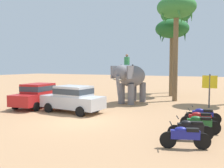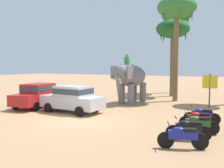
# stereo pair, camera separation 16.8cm
# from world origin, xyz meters

# --- Properties ---
(ground_plane) EXTENTS (120.00, 120.00, 0.00)m
(ground_plane) POSITION_xyz_m (0.00, 0.00, 0.00)
(ground_plane) COLOR tan
(car_sedan_foreground) EXTENTS (4.20, 2.07, 1.70)m
(car_sedan_foreground) POSITION_xyz_m (-1.78, 1.94, 0.93)
(car_sedan_foreground) COLOR #B7BABF
(car_sedan_foreground) RESTS_ON ground
(car_parked_far_side) EXTENTS (2.23, 4.27, 1.70)m
(car_parked_far_side) POSITION_xyz_m (-5.15, 2.36, 0.93)
(car_parked_far_side) COLOR red
(car_parked_far_side) RESTS_ON ground
(elephant_with_mahout) EXTENTS (2.09, 3.98, 3.88)m
(elephant_with_mahout) POSITION_xyz_m (0.07, 7.19, 1.99)
(elephant_with_mahout) COLOR slate
(elephant_with_mahout) RESTS_ON ground
(motorcycle_nearest_camera) EXTENTS (1.73, 0.78, 0.94)m
(motorcycle_nearest_camera) POSITION_xyz_m (5.91, -1.92, 0.46)
(motorcycle_nearest_camera) COLOR black
(motorcycle_nearest_camera) RESTS_ON ground
(motorcycle_second_in_row) EXTENTS (1.73, 0.78, 0.94)m
(motorcycle_second_in_row) POSITION_xyz_m (5.91, -0.78, 0.46)
(motorcycle_second_in_row) COLOR black
(motorcycle_second_in_row) RESTS_ON ground
(motorcycle_mid_row) EXTENTS (1.74, 0.77, 0.94)m
(motorcycle_mid_row) POSITION_xyz_m (6.13, 0.28, 0.46)
(motorcycle_mid_row) COLOR black
(motorcycle_mid_row) RESTS_ON ground
(motorcycle_fourth_in_row) EXTENTS (1.75, 0.73, 0.94)m
(motorcycle_fourth_in_row) POSITION_xyz_m (6.03, 1.23, 0.46)
(motorcycle_fourth_in_row) COLOR black
(motorcycle_fourth_in_row) RESTS_ON ground
(motorcycle_far_in_row) EXTENTS (1.78, 0.62, 0.94)m
(motorcycle_far_in_row) POSITION_xyz_m (6.04, 2.29, 0.46)
(motorcycle_far_in_row) COLOR black
(motorcycle_far_in_row) RESTS_ON ground
(palm_tree_behind_elephant) EXTENTS (3.20, 3.20, 8.71)m
(palm_tree_behind_elephant) POSITION_xyz_m (2.96, 9.96, 7.54)
(palm_tree_behind_elephant) COLOR brown
(palm_tree_behind_elephant) RESTS_ON ground
(palm_tree_near_hut) EXTENTS (3.20, 3.20, 9.40)m
(palm_tree_near_hut) POSITION_xyz_m (1.51, 16.47, 8.17)
(palm_tree_near_hut) COLOR brown
(palm_tree_near_hut) RESTS_ON ground
(palm_tree_left_of_road) EXTENTS (3.20, 3.20, 7.44)m
(palm_tree_left_of_road) POSITION_xyz_m (1.92, 13.10, 6.35)
(palm_tree_left_of_road) COLOR brown
(palm_tree_left_of_road) RESTS_ON ground
(signboard_yellow) EXTENTS (1.00, 0.10, 2.40)m
(signboard_yellow) POSITION_xyz_m (5.89, 7.62, 1.69)
(signboard_yellow) COLOR #4C4C51
(signboard_yellow) RESTS_ON ground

